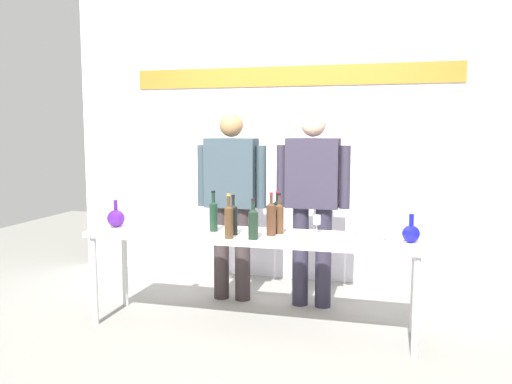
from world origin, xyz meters
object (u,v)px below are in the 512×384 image
at_px(decanter_blue_left, 116,218).
at_px(wine_glass_right_2, 387,223).
at_px(wine_bottle_4, 271,218).
at_px(wine_glass_right_1, 354,222).
at_px(wine_bottle_2, 213,215).
at_px(wine_glass_left_1, 153,221).
at_px(wine_bottle_6, 277,214).
at_px(wine_glass_left_0, 166,222).
at_px(wine_glass_right_0, 382,227).
at_px(decanter_blue_right, 411,233).
at_px(wine_glass_right_3, 317,220).
at_px(wine_bottle_1, 229,220).
at_px(wine_glass_left_2, 163,212).
at_px(wine_bottle_0, 279,217).
at_px(display_table, 251,241).
at_px(wine_bottle_5, 253,222).
at_px(wine_bottle_3, 233,218).
at_px(wine_glass_left_3, 134,214).
at_px(presenter_left, 232,193).
at_px(presenter_right, 313,195).

bearing_deg(decanter_blue_left, wine_glass_right_2, 2.56).
xyz_separation_m(wine_bottle_4, wine_glass_right_1, (0.61, 0.13, -0.03)).
xyz_separation_m(wine_bottle_2, wine_glass_right_1, (1.08, 0.09, -0.03)).
distance_m(wine_glass_left_1, wine_glass_right_2, 1.76).
height_order(wine_glass_left_1, wine_glass_right_2, wine_glass_right_2).
relative_size(wine_bottle_6, wine_glass_left_0, 2.21).
height_order(wine_glass_left_0, wine_glass_right_0, wine_glass_right_0).
height_order(wine_bottle_6, wine_glass_right_0, wine_bottle_6).
height_order(decanter_blue_right, wine_glass_right_1, decanter_blue_right).
xyz_separation_m(wine_glass_right_1, wine_glass_right_3, (-0.29, 0.03, -0.00)).
xyz_separation_m(decanter_blue_right, wine_bottle_2, (-1.49, 0.04, 0.07)).
bearing_deg(wine_bottle_4, wine_bottle_2, 174.94).
bearing_deg(wine_glass_right_3, wine_glass_right_1, -5.15).
relative_size(decanter_blue_left, wine_glass_right_1, 1.55).
relative_size(decanter_blue_right, wine_bottle_4, 0.63).
height_order(wine_bottle_1, wine_glass_left_2, wine_bottle_1).
xyz_separation_m(wine_bottle_4, wine_glass_left_1, (-0.89, -0.17, -0.04)).
relative_size(wine_bottle_4, wine_glass_left_1, 2.36).
bearing_deg(wine_bottle_1, wine_bottle_4, 35.66).
height_order(wine_bottle_0, wine_glass_left_1, wine_bottle_0).
bearing_deg(wine_bottle_0, wine_bottle_6, 110.80).
bearing_deg(wine_glass_left_0, wine_glass_right_1, 14.15).
distance_m(display_table, wine_glass_right_2, 1.03).
xyz_separation_m(wine_bottle_1, wine_glass_left_0, (-0.49, -0.02, -0.03)).
bearing_deg(wine_glass_left_1, wine_bottle_5, -0.47).
height_order(wine_bottle_2, wine_glass_right_1, wine_bottle_2).
bearing_deg(wine_glass_right_3, wine_bottle_2, -171.95).
distance_m(display_table, wine_bottle_2, 0.37).
distance_m(wine_bottle_3, wine_glass_right_0, 1.10).
relative_size(wine_bottle_1, wine_bottle_4, 1.01).
bearing_deg(wine_bottle_1, wine_glass_left_1, 177.62).
distance_m(wine_bottle_2, wine_bottle_3, 0.21).
distance_m(wine_glass_left_0, wine_glass_right_3, 1.15).
bearing_deg(wine_glass_right_0, wine_bottle_1, -171.32).
bearing_deg(wine_glass_right_1, wine_bottle_2, -175.40).
distance_m(decanter_blue_left, wine_bottle_5, 1.23).
height_order(wine_bottle_5, wine_glass_right_2, wine_bottle_5).
bearing_deg(wine_glass_left_2, display_table, -14.71).
distance_m(decanter_blue_left, wine_glass_left_3, 0.15).
xyz_separation_m(decanter_blue_left, presenter_left, (0.78, 0.69, 0.15)).
distance_m(presenter_right, wine_bottle_6, 0.55).
height_order(wine_bottle_1, wine_bottle_2, wine_bottle_1).
height_order(presenter_left, wine_glass_right_3, presenter_left).
bearing_deg(wine_bottle_2, wine_glass_left_3, 178.84).
xyz_separation_m(presenter_left, wine_glass_right_0, (1.35, -0.72, -0.12)).
distance_m(wine_bottle_2, wine_glass_left_3, 0.70).
height_order(wine_bottle_5, wine_glass_left_2, wine_bottle_5).
relative_size(wine_glass_left_0, wine_glass_left_1, 1.03).
bearing_deg(decanter_blue_left, wine_bottle_1, -10.91).
bearing_deg(wine_glass_right_1, wine_glass_left_0, -165.85).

